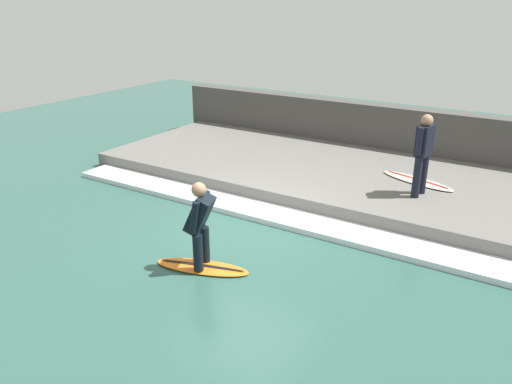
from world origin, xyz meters
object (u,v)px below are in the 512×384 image
Objects in this scene: surfer_riding at (200,221)px; surfer_waiting_near at (423,151)px; surfboard_waiting_near at (417,181)px; surfboard_riding at (202,267)px.

surfer_riding is 4.95m from surfer_waiting_near.
surfer_riding is 0.86× the size of surfer_waiting_near.
surfer_waiting_near reaches higher than surfboard_waiting_near.
surfer_riding is at bearing 157.08° from surfboard_waiting_near.
surfer_waiting_near is at bearing -164.22° from surfboard_waiting_near.
surfboard_waiting_near is (5.11, -2.16, -0.48)m from surfer_riding.
surfboard_riding is 5.10m from surfer_waiting_near.
surfer_riding reaches higher than surfboard_waiting_near.
surfer_waiting_near is (4.32, -2.38, 0.46)m from surfer_riding.
surfboard_riding is 0.85m from surfer_riding.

